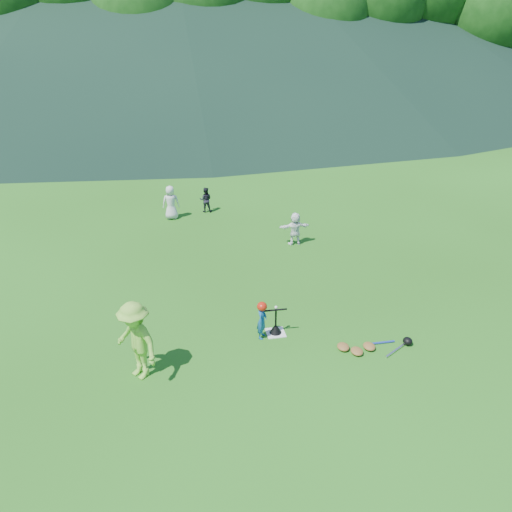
# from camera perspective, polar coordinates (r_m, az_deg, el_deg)

# --- Properties ---
(ground) EXTENTS (120.00, 120.00, 0.00)m
(ground) POSITION_cam_1_polar(r_m,az_deg,el_deg) (12.34, 2.24, -8.79)
(ground) COLOR #205613
(ground) RESTS_ON ground
(home_plate) EXTENTS (0.45, 0.45, 0.02)m
(home_plate) POSITION_cam_1_polar(r_m,az_deg,el_deg) (12.33, 2.24, -8.75)
(home_plate) COLOR silver
(home_plate) RESTS_ON ground
(baseball) EXTENTS (0.08, 0.08, 0.08)m
(baseball) POSITION_cam_1_polar(r_m,az_deg,el_deg) (11.93, 2.31, -5.88)
(baseball) COLOR white
(baseball) RESTS_ON batting_tee
(batter_child) EXTENTS (0.36, 0.41, 0.94)m
(batter_child) POSITION_cam_1_polar(r_m,az_deg,el_deg) (11.93, 0.68, -7.38)
(batter_child) COLOR #155190
(batter_child) RESTS_ON ground
(adult_coach) EXTENTS (1.26, 1.33, 1.81)m
(adult_coach) POSITION_cam_1_polar(r_m,az_deg,el_deg) (10.81, -13.56, -9.42)
(adult_coach) COLOR #7DC339
(adult_coach) RESTS_ON ground
(fielder_a) EXTENTS (0.63, 0.42, 1.28)m
(fielder_a) POSITION_cam_1_polar(r_m,az_deg,el_deg) (19.07, -9.71, 6.04)
(fielder_a) COLOR silver
(fielder_a) RESTS_ON ground
(fielder_b) EXTENTS (0.54, 0.45, 0.99)m
(fielder_b) POSITION_cam_1_polar(r_m,az_deg,el_deg) (19.63, -5.77, 6.42)
(fielder_b) COLOR black
(fielder_b) RESTS_ON ground
(fielder_d) EXTENTS (1.05, 0.35, 1.13)m
(fielder_d) POSITION_cam_1_polar(r_m,az_deg,el_deg) (16.71, 4.49, 3.14)
(fielder_d) COLOR white
(fielder_d) RESTS_ON ground
(batting_tee) EXTENTS (0.30, 0.30, 0.68)m
(batting_tee) POSITION_cam_1_polar(r_m,az_deg,el_deg) (12.27, 2.25, -8.30)
(batting_tee) COLOR black
(batting_tee) RESTS_ON home_plate
(batter_gear) EXTENTS (0.73, 0.26, 0.30)m
(batter_gear) POSITION_cam_1_polar(r_m,az_deg,el_deg) (11.74, 0.80, -5.82)
(batter_gear) COLOR #AD1B0B
(batter_gear) RESTS_ON ground
(equipment_pile) EXTENTS (1.80, 0.70, 0.19)m
(equipment_pile) POSITION_cam_1_polar(r_m,az_deg,el_deg) (12.06, 12.84, -10.06)
(equipment_pile) COLOR olive
(equipment_pile) RESTS_ON ground
(outfield_fence) EXTENTS (70.07, 0.08, 1.33)m
(outfield_fence) POSITION_cam_1_polar(r_m,az_deg,el_deg) (38.45, -7.59, 16.33)
(outfield_fence) COLOR gray
(outfield_fence) RESTS_ON ground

